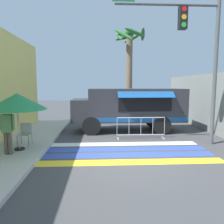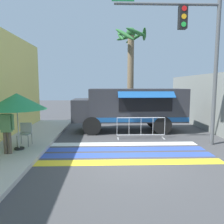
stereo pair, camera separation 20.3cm
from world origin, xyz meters
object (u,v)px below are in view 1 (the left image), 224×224
at_px(vendor_person, 7,128).
at_px(barricade_front, 141,128).
at_px(food_truck, 128,106).
at_px(folding_chair, 25,132).
at_px(traffic_signal_pole, 197,45).
at_px(palm_tree, 129,61).
at_px(patio_umbrella, 17,102).

distance_m(vendor_person, barricade_front, 5.78).
bearing_deg(food_truck, folding_chair, -145.16).
distance_m(traffic_signal_pole, palm_tree, 6.03).
relative_size(folding_chair, vendor_person, 0.53).
bearing_deg(vendor_person, barricade_front, 12.88).
relative_size(traffic_signal_pole, patio_umbrella, 2.87).
bearing_deg(food_truck, vendor_person, -137.64).
distance_m(folding_chair, vendor_person, 1.25).
distance_m(patio_umbrella, folding_chair, 1.43).
height_order(food_truck, vendor_person, food_truck).
distance_m(traffic_signal_pole, patio_umbrella, 7.43).
bearing_deg(food_truck, patio_umbrella, -140.23).
xyz_separation_m(vendor_person, barricade_front, (5.16, 2.54, -0.57)).
height_order(patio_umbrella, vendor_person, patio_umbrella).
bearing_deg(barricade_front, folding_chair, -164.46).
bearing_deg(traffic_signal_pole, food_truck, 130.47).
height_order(patio_umbrella, palm_tree, palm_tree).
relative_size(food_truck, palm_tree, 0.97).
bearing_deg(folding_chair, barricade_front, 12.30).
bearing_deg(food_truck, palm_tree, 80.84).
relative_size(patio_umbrella, vendor_person, 1.29).
bearing_deg(barricade_front, palm_tree, 89.75).
bearing_deg(barricade_front, traffic_signal_pole, -28.77).
relative_size(folding_chair, barricade_front, 0.39).
bearing_deg(vendor_person, traffic_signal_pole, -2.19).
bearing_deg(patio_umbrella, food_truck, 39.77).
height_order(traffic_signal_pole, vendor_person, traffic_signal_pole).
distance_m(patio_umbrella, barricade_front, 5.56).
bearing_deg(vendor_person, patio_umbrella, 57.35).
bearing_deg(traffic_signal_pole, barricade_front, 151.23).
relative_size(patio_umbrella, palm_tree, 0.34).
bearing_deg(folding_chair, vendor_person, -103.18).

